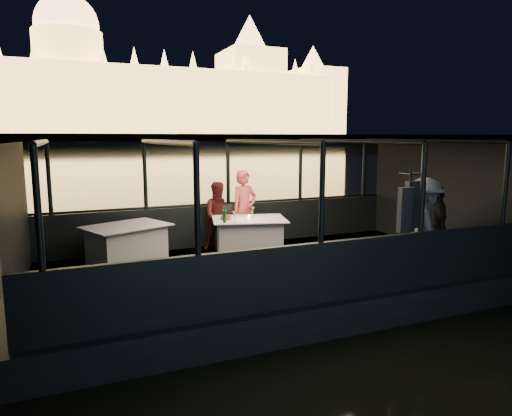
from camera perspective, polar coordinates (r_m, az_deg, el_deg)
name	(u,v)px	position (r m, az deg, el deg)	size (l,w,h in m)	color
river_water	(85,153)	(87.59, -20.62, 6.40)	(500.00, 500.00, 0.00)	black
boat_hull	(264,293)	(8.67, 1.04, -10.56)	(8.60, 4.40, 1.00)	black
boat_deck	(264,268)	(8.52, 1.04, -7.51)	(8.00, 4.00, 0.04)	black
gunwale_port	(229,224)	(10.22, -3.46, -2.05)	(8.00, 0.08, 0.90)	black
gunwale_starboard	(320,273)	(6.68, 8.03, -8.03)	(8.00, 0.08, 0.90)	black
cabin_glass_port	(228,173)	(10.07, -3.52, 4.39)	(8.00, 0.02, 1.40)	#99B2B2
cabin_glass_starboard	(322,194)	(6.44, 8.25, 1.81)	(8.00, 0.02, 1.40)	#99B2B2
cabin_roof_glass	(265,142)	(8.17, 1.09, 8.29)	(8.00, 4.00, 0.02)	#99B2B2
end_wall_fore	(17,221)	(7.62, -27.69, -1.46)	(0.02, 4.00, 2.30)	black
end_wall_aft	(435,195)	(10.52, 21.45, 1.52)	(0.02, 4.00, 2.30)	black
canopy_ribs	(264,206)	(8.27, 1.07, 0.29)	(8.00, 4.00, 2.30)	black
embankment	(72,142)	(217.52, -21.99, 7.71)	(400.00, 140.00, 6.00)	#423D33
parliament_building	(69,64)	(184.37, -22.33, 16.35)	(220.00, 32.00, 60.00)	#F2D18C
dining_table_central	(249,237)	(9.21, -0.86, -3.66)	(1.45, 1.05, 0.77)	silver
dining_table_aft	(127,245)	(8.86, -15.81, -4.51)	(1.44, 1.05, 0.77)	silver
chair_port_left	(228,230)	(9.61, -3.54, -2.76)	(0.45, 0.45, 0.96)	black
chair_port_right	(249,228)	(9.84, -0.93, -2.47)	(0.40, 0.40, 0.85)	black
coat_stand	(408,229)	(7.84, 18.46, -2.50)	(0.52, 0.41, 1.85)	black
person_woman_coral	(244,213)	(9.87, -1.46, -0.66)	(0.60, 0.40, 1.68)	#D64E51
person_man_maroon	(219,215)	(9.67, -4.59, -0.88)	(0.70, 0.54, 1.45)	#451316
passenger_stripe	(424,227)	(8.40, 20.26, -2.20)	(1.10, 0.62, 1.71)	white
passenger_dark	(436,220)	(9.10, 21.60, -1.46)	(0.89, 0.37, 1.51)	black
wine_bottle	(224,215)	(8.68, -3.97, -0.88)	(0.06, 0.06, 0.30)	#143819
bread_basket	(226,218)	(9.02, -3.78, -1.22)	(0.20, 0.20, 0.08)	brown
amber_candle	(249,217)	(9.05, -0.89, -1.17)	(0.06, 0.06, 0.08)	gold
plate_near	(270,219)	(9.05, 1.82, -1.39)	(0.24, 0.24, 0.01)	white
plate_far	(224,219)	(9.11, -4.04, -1.33)	(0.23, 0.23, 0.01)	silver
wine_glass_white	(234,218)	(8.68, -2.72, -1.25)	(0.07, 0.07, 0.21)	silver
wine_glass_red	(253,212)	(9.30, -0.39, -0.56)	(0.07, 0.07, 0.21)	silver
wine_glass_empty	(252,216)	(8.88, -0.54, -1.01)	(0.07, 0.07, 0.19)	white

